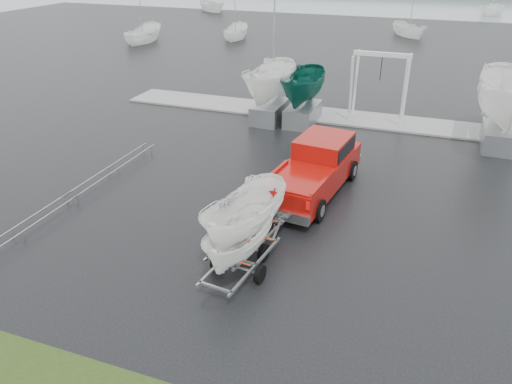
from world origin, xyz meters
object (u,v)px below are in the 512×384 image
Objects in this scene: trailer_hitched at (240,210)px; boat_hoist at (380,78)px; trailer_parked at (246,179)px; pickup_truck at (317,166)px.

trailer_hitched is 1.03× the size of boat_hoist.
trailer_parked reaches higher than trailer_hitched.
trailer_parked is 15.97m from boat_hoist.
boat_hoist is (1.94, 17.07, 0.34)m from trailer_hitched.
trailer_hitched is at bearing -90.00° from pickup_truck.
trailer_hitched reaches higher than pickup_truck.
trailer_hitched reaches higher than boat_hoist.
boat_hoist is (2.23, 15.82, -0.12)m from trailer_parked.
trailer_hitched is 1.36m from trailer_parked.
trailer_parked reaches higher than boat_hoist.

